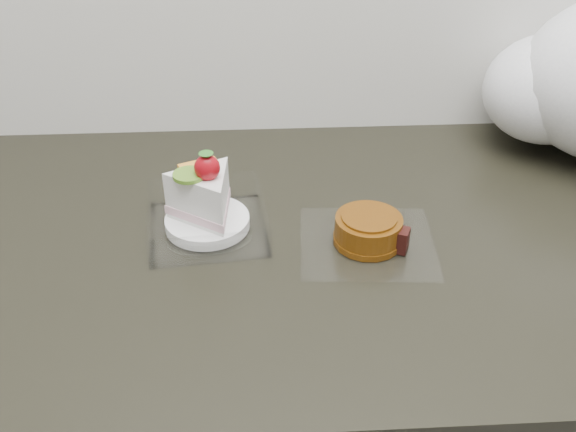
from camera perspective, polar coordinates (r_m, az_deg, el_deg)
The scene contains 2 objects.
cake_tray at distance 0.84m, azimuth -7.27°, elevation 0.60°, with size 0.17×0.17×0.12m.
mooncake_wrap at distance 0.83m, azimuth 7.23°, elevation -1.46°, with size 0.18×0.17×0.04m.
Camera 1 is at (-0.14, 1.00, 1.39)m, focal length 40.00 mm.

